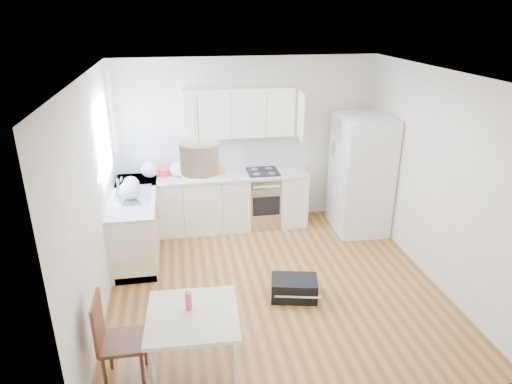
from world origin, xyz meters
TOP-DOWN VIEW (x-y plane):
  - floor at (0.00, 0.00)m, footprint 4.20×4.20m
  - ceiling at (0.00, 0.00)m, footprint 4.20×4.20m
  - wall_back at (0.00, 2.10)m, footprint 4.20×0.00m
  - wall_left at (-2.10, 0.00)m, footprint 0.00×4.20m
  - wall_right at (2.10, 0.00)m, footprint 0.00×4.20m
  - window_glassblock at (-2.09, 1.15)m, footprint 0.02×1.00m
  - cabinets_back at (-0.60, 1.80)m, footprint 3.00×0.60m
  - cabinets_left at (-1.80, 1.20)m, footprint 0.60×1.80m
  - counter_back at (-0.60, 1.80)m, footprint 3.02×0.64m
  - counter_left at (-1.80, 1.20)m, footprint 0.64×1.82m
  - backsplash_back at (-0.60, 2.09)m, footprint 3.00×0.01m
  - backsplash_left at (-2.09, 1.20)m, footprint 0.01×1.80m
  - upper_cabinets at (-0.15, 1.94)m, footprint 1.70×0.32m
  - range_oven at (0.20, 1.80)m, footprint 0.50×0.61m
  - sink at (-1.80, 1.15)m, footprint 0.50×0.80m
  - refrigerator at (1.72, 1.38)m, footprint 0.91×0.96m
  - dining_table at (-1.09, -1.39)m, footprint 0.90×0.90m
  - dining_chair at (-1.75, -1.39)m, footprint 0.40×0.40m
  - drink_bottle at (-1.12, -1.30)m, footprint 0.08×0.08m
  - gym_bag at (0.19, -0.35)m, footprint 0.63×0.49m
  - pendant_lamp at (-0.95, -1.26)m, footprint 0.40×0.40m
  - grocery_bag_a at (-1.58, 1.87)m, footprint 0.27×0.23m
  - grocery_bag_b at (-1.15, 1.83)m, footprint 0.25×0.21m
  - grocery_bag_c at (-0.72, 1.79)m, footprint 0.27×0.23m
  - grocery_bag_d at (-1.83, 1.37)m, footprint 0.23×0.19m
  - grocery_bag_e at (-1.82, 1.02)m, footprint 0.29×0.24m
  - snack_orange at (-0.50, 1.84)m, footprint 0.17×0.14m
  - snack_yellow at (-1.01, 1.73)m, footprint 0.20×0.16m
  - snack_red at (-1.35, 1.88)m, footprint 0.20×0.18m

SIDE VIEW (x-z plane):
  - floor at x=0.00m, z-range 0.00..0.00m
  - gym_bag at x=0.19m, z-range 0.00..0.26m
  - cabinets_back at x=-0.60m, z-range 0.00..0.88m
  - cabinets_left at x=-1.80m, z-range 0.00..0.88m
  - range_oven at x=0.20m, z-range 0.00..0.88m
  - dining_chair at x=-1.75m, z-range 0.00..0.95m
  - dining_table at x=-1.09m, z-range 0.27..0.95m
  - drink_bottle at x=-1.12m, z-range 0.68..0.90m
  - counter_back at x=-0.60m, z-range 0.88..0.92m
  - counter_left at x=-1.80m, z-range 0.88..0.92m
  - sink at x=-1.80m, z-range 0.84..0.99m
  - refrigerator at x=1.72m, z-range 0.00..1.87m
  - snack_orange at x=-0.50m, z-range 0.92..1.02m
  - snack_red at x=-1.35m, z-range 0.92..1.04m
  - snack_yellow at x=-1.01m, z-range 0.92..1.04m
  - grocery_bag_d at x=-1.83m, z-range 0.92..1.12m
  - grocery_bag_b at x=-1.15m, z-range 0.92..1.15m
  - grocery_bag_a at x=-1.58m, z-range 0.92..1.16m
  - grocery_bag_c at x=-0.72m, z-range 0.92..1.16m
  - grocery_bag_e at x=-1.82m, z-range 0.92..1.18m
  - backsplash_back at x=-0.60m, z-range 0.92..1.50m
  - backsplash_left at x=-2.09m, z-range 0.92..1.50m
  - wall_back at x=0.00m, z-range -0.75..3.45m
  - wall_left at x=-2.10m, z-range -0.75..3.45m
  - wall_right at x=2.10m, z-range -0.75..3.45m
  - window_glassblock at x=-2.09m, z-range 1.25..2.25m
  - upper_cabinets at x=-0.15m, z-range 1.50..2.25m
  - pendant_lamp at x=-0.95m, z-range 2.05..2.31m
  - ceiling at x=0.00m, z-range 2.70..2.70m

